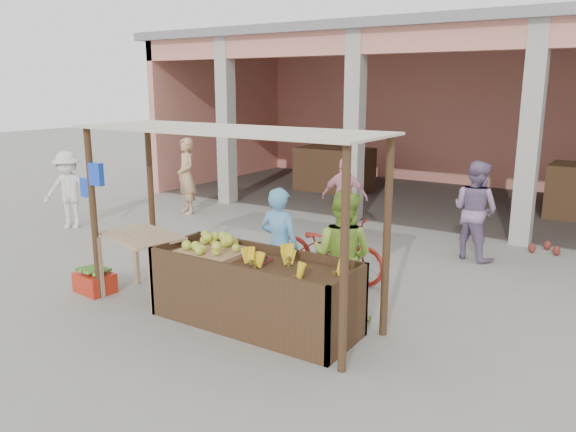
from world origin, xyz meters
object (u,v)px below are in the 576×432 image
Objects in this scene: side_table at (142,245)px; vendor_blue at (279,242)px; fruit_stall at (254,294)px; motorcycle at (329,248)px; red_crate at (95,282)px; vendor_green at (342,253)px.

side_table is 1.88m from vendor_blue.
motorcycle is (-0.04, 1.95, 0.10)m from fruit_stall.
side_table is at bearing 27.81° from vendor_blue.
motorcycle is at bearing -96.79° from vendor_blue.
motorcycle is at bearing 48.23° from red_crate.
side_table is 0.73× the size of vendor_green.
red_crate is 3.44m from motorcycle.
fruit_stall is at bearing 100.86° from vendor_blue.
vendor_green is at bearing -147.90° from motorcycle.
fruit_stall is 1.86m from side_table.
motorcycle is at bearing 63.23° from side_table.
side_table is at bearing 15.23° from vendor_green.
fruit_stall reaches higher than red_crate.
motorcycle is (1.77, 2.05, -0.27)m from side_table.
side_table is at bearing 23.81° from red_crate.
vendor_green reaches higher than red_crate.
vendor_blue is at bearing -5.61° from vendor_green.
vendor_green is 1.52m from motorcycle.
side_table is 0.75× the size of vendor_blue.
motorcycle is (0.12, 1.15, -0.35)m from vendor_blue.
motorcycle is (-0.85, 1.20, -0.38)m from vendor_green.
motorcycle is at bearing -57.33° from vendor_green.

